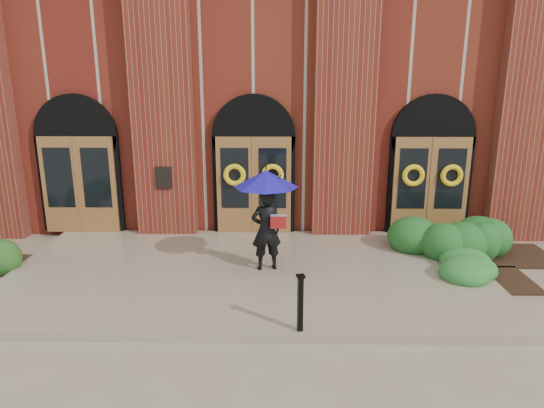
{
  "coord_description": "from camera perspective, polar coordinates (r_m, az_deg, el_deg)",
  "views": [
    {
      "loc": [
        0.64,
        -9.38,
        4.14
      ],
      "look_at": [
        0.49,
        1.0,
        1.37
      ],
      "focal_mm": 32.0,
      "sensor_mm": 36.0,
      "label": 1
    }
  ],
  "objects": [
    {
      "name": "landing",
      "position": [
        10.38,
        -2.8,
        -8.12
      ],
      "size": [
        10.0,
        5.3,
        0.15
      ],
      "primitive_type": "cube",
      "color": "gray",
      "rests_on": "ground"
    },
    {
      "name": "church_building",
      "position": [
        18.19,
        -1.23,
        12.92
      ],
      "size": [
        16.2,
        12.53,
        7.0
      ],
      "color": "maroon",
      "rests_on": "ground"
    },
    {
      "name": "hedge_front_right",
      "position": [
        11.09,
        24.67,
        -7.01
      ],
      "size": [
        1.42,
        1.22,
        0.5
      ],
      "primitive_type": "ellipsoid",
      "color": "#246526",
      "rests_on": "ground"
    },
    {
      "name": "hedge_wall_right",
      "position": [
        12.3,
        22.6,
        -3.78
      ],
      "size": [
        3.39,
        1.35,
        0.87
      ],
      "primitive_type": "ellipsoid",
      "color": "#1B4F1C",
      "rests_on": "ground"
    },
    {
      "name": "man_with_umbrella",
      "position": [
        9.94,
        -0.68,
        0.37
      ],
      "size": [
        1.61,
        1.61,
        2.13
      ],
      "rotation": [
        0.0,
        0.0,
        3.38
      ],
      "color": "black",
      "rests_on": "landing"
    },
    {
      "name": "metal_post",
      "position": [
        7.86,
        3.34,
        -11.41
      ],
      "size": [
        0.15,
        0.15,
        0.96
      ],
      "rotation": [
        0.0,
        0.0,
        0.21
      ],
      "color": "black",
      "rests_on": "landing"
    },
    {
      "name": "ground",
      "position": [
        10.27,
        -2.84,
        -8.83
      ],
      "size": [
        90.0,
        90.0,
        0.0
      ],
      "primitive_type": "plane",
      "color": "gray",
      "rests_on": "ground"
    }
  ]
}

